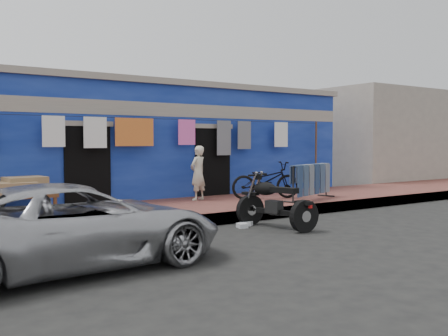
# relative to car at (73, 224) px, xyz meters

# --- Properties ---
(ground) EXTENTS (80.00, 80.00, 0.00)m
(ground) POSITION_rel_car_xyz_m (4.04, 0.30, -0.60)
(ground) COLOR black
(ground) RESTS_ON ground
(sidewalk) EXTENTS (28.00, 3.00, 0.25)m
(sidewalk) POSITION_rel_car_xyz_m (4.04, 3.30, -0.48)
(sidewalk) COLOR brown
(sidewalk) RESTS_ON ground
(curb) EXTENTS (28.00, 0.10, 0.25)m
(curb) POSITION_rel_car_xyz_m (4.04, 1.85, -0.48)
(curb) COLOR gray
(curb) RESTS_ON ground
(building) EXTENTS (12.20, 5.20, 3.36)m
(building) POSITION_rel_car_xyz_m (4.04, 7.29, 1.08)
(building) COLOR navy
(building) RESTS_ON ground
(neighbor_right) EXTENTS (6.00, 5.00, 3.80)m
(neighbor_right) POSITION_rel_car_xyz_m (15.04, 7.30, 1.30)
(neighbor_right) COLOR #9E9384
(neighbor_right) RESTS_ON ground
(clothesline) EXTENTS (10.06, 0.06, 2.10)m
(clothesline) POSITION_rel_car_xyz_m (3.59, 4.55, 1.22)
(clothesline) COLOR brown
(clothesline) RESTS_ON sidewalk
(car) EXTENTS (4.40, 2.23, 1.21)m
(car) POSITION_rel_car_xyz_m (0.00, 0.00, 0.00)
(car) COLOR #B3B3B8
(car) RESTS_ON ground
(seated_person) EXTENTS (0.58, 0.48, 1.37)m
(seated_person) POSITION_rel_car_xyz_m (4.42, 4.04, 0.33)
(seated_person) COLOR beige
(seated_person) RESTS_ON sidewalk
(bicycle) EXTENTS (1.92, 1.18, 1.17)m
(bicycle) POSITION_rel_car_xyz_m (6.03, 3.32, 0.23)
(bicycle) COLOR black
(bicycle) RESTS_ON sidewalk
(motorcycle) EXTENTS (1.36, 1.93, 1.07)m
(motorcycle) POSITION_rel_car_xyz_m (4.30, 0.85, -0.07)
(motorcycle) COLOR black
(motorcycle) RESTS_ON ground
(charpoy) EXTENTS (2.17, 1.11, 0.72)m
(charpoy) POSITION_rel_car_xyz_m (-0.16, 4.08, 0.01)
(charpoy) COLOR brown
(charpoy) RESTS_ON sidewalk
(jeans_rack) EXTENTS (2.18, 1.60, 0.93)m
(jeans_rack) POSITION_rel_car_xyz_m (6.87, 2.54, 0.11)
(jeans_rack) COLOR black
(jeans_rack) RESTS_ON sidewalk
(litter_a) EXTENTS (0.23, 0.19, 0.09)m
(litter_a) POSITION_rel_car_xyz_m (3.83, 1.35, -0.56)
(litter_a) COLOR silver
(litter_a) RESTS_ON ground
(litter_b) EXTENTS (0.21, 0.20, 0.09)m
(litter_b) POSITION_rel_car_xyz_m (4.04, 1.41, -0.56)
(litter_b) COLOR silver
(litter_b) RESTS_ON ground
(litter_c) EXTENTS (0.22, 0.26, 0.09)m
(litter_c) POSITION_rel_car_xyz_m (3.79, 1.29, -0.56)
(litter_c) COLOR silver
(litter_c) RESTS_ON ground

